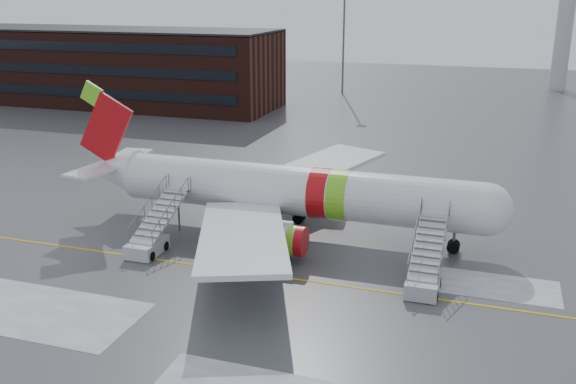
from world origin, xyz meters
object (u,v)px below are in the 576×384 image
(airliner, at_px, (284,191))
(pushback_tug, at_px, (258,245))
(airstair_fwd, at_px, (425,272))
(airstair_aft, at_px, (152,237))

(airliner, xyz_separation_m, pushback_tug, (-0.35, -4.87, -2.64))
(airstair_fwd, xyz_separation_m, airstair_aft, (-19.65, 0.00, 0.00))
(airstair_aft, bearing_deg, airstair_fwd, 0.00)
(airliner, distance_m, airstair_aft, 10.60)
(airliner, relative_size, pushback_tug, 10.61)
(airliner, relative_size, airstair_aft, 4.55)
(airstair_fwd, bearing_deg, airstair_aft, 180.00)
(pushback_tug, bearing_deg, airliner, 85.83)
(airstair_aft, bearing_deg, airliner, 39.23)
(airliner, bearing_deg, airstair_fwd, -29.31)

